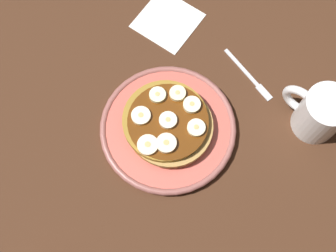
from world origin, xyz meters
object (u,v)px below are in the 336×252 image
banana_slice_1 (158,95)px  napkin (168,20)px  banana_slice_4 (166,143)px  pancake_stack (167,124)px  banana_slice_2 (141,116)px  plate (168,128)px  banana_slice_5 (192,105)px  banana_slice_3 (196,128)px  banana_slice_6 (148,145)px  coffee_mug (319,112)px  banana_slice_7 (178,93)px  fork (250,77)px  banana_slice_0 (167,117)px

banana_slice_1 → napkin: banana_slice_1 is taller
banana_slice_4 → napkin: 27.47cm
pancake_stack → banana_slice_2: size_ratio=4.81×
plate → banana_slice_5: 6.49cm
plate → banana_slice_3: (-4.58, -1.85, 4.13)cm
pancake_stack → banana_slice_6: (-0.03, 5.41, 1.88)cm
banana_slice_4 → banana_slice_3: bearing=-113.7°
banana_slice_1 → banana_slice_5: bearing=-159.9°
coffee_mug → banana_slice_7: bearing=29.7°
banana_slice_3 → banana_slice_4: banana_slice_4 is taller
banana_slice_4 → banana_slice_6: (2.30, 2.10, -0.08)cm
coffee_mug → fork: 14.52cm
plate → napkin: bearing=-52.2°
plate → banana_slice_4: bearing=123.7°
pancake_stack → banana_slice_0: banana_slice_0 is taller
pancake_stack → banana_slice_5: bearing=-108.1°
banana_slice_1 → coffee_mug: 27.84cm
banana_slice_3 → banana_slice_6: 8.68cm
napkin → pancake_stack: bearing=127.6°
banana_slice_0 → banana_slice_7: bearing=-74.9°
banana_slice_3 → banana_slice_4: bearing=66.3°
banana_slice_3 → banana_slice_1: bearing=-4.9°
banana_slice_0 → banana_slice_2: 4.44cm
banana_slice_5 → fork: banana_slice_5 is taller
banana_slice_2 → banana_slice_6: bearing=140.8°
plate → banana_slice_0: banana_slice_0 is taller
pancake_stack → napkin: pancake_stack is taller
banana_slice_1 → banana_slice_6: (-4.26, 8.11, -0.02)cm
plate → banana_slice_0: 4.18cm
pancake_stack → banana_slice_7: bearing=-71.7°
banana_slice_0 → banana_slice_4: (-2.76, 3.75, 0.04)cm
pancake_stack → banana_slice_7: (1.66, -5.04, 1.92)cm
plate → pancake_stack: pancake_stack is taller
banana_slice_1 → banana_slice_2: (-0.12, 4.74, -0.04)cm
banana_slice_0 → banana_slice_3: size_ratio=0.99×
banana_slice_6 → banana_slice_4: bearing=-137.7°
banana_slice_2 → banana_slice_4: 6.56cm
banana_slice_0 → banana_slice_6: (-0.45, 5.85, -0.04)cm
banana_slice_4 → coffee_mug: coffee_mug is taller
banana_slice_3 → fork: 16.75cm
banana_slice_1 → banana_slice_3: same height
banana_slice_0 → banana_slice_2: (3.68, 2.48, -0.05)cm
plate → pancake_stack: 2.23cm
banana_slice_4 → banana_slice_6: banana_slice_4 is taller
banana_slice_2 → fork: 22.83cm
plate → banana_slice_3: banana_slice_3 is taller
banana_slice_3 → coffee_mug: bearing=-134.5°
coffee_mug → napkin: coffee_mug is taller
banana_slice_5 → coffee_mug: bearing=-145.6°
banana_slice_0 → banana_slice_1: same height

